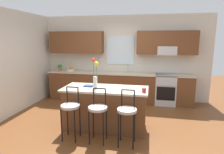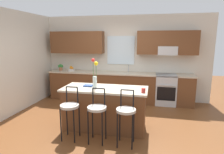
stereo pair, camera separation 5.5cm
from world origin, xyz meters
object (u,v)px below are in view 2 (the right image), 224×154
object	(u,v)px
bar_stool_middle	(97,110)
mug_ceramic	(143,90)
bar_stool_far	(126,113)
cookbook	(88,86)
potted_plant_small	(61,67)
bar_stool_near	(70,108)
fruit_bowl_oranges	(71,69)
oven_range	(166,89)
flower_vase	(95,76)
kitchen_island	(105,108)

from	to	relation	value
bar_stool_middle	mug_ceramic	distance (m)	0.98
bar_stool_far	cookbook	bearing A→B (deg)	144.72
potted_plant_small	cookbook	bearing A→B (deg)	-49.58
bar_stool_near	fruit_bowl_oranges	world-z (taller)	fruit_bowl_oranges
oven_range	bar_stool_middle	bearing A→B (deg)	-118.87
flower_vase	potted_plant_small	distance (m)	2.75
flower_vase	bar_stool_near	bearing A→B (deg)	-123.38
bar_stool_far	potted_plant_small	distance (m)	3.67
kitchen_island	potted_plant_small	xyz separation A→B (m)	(-2.02, 1.98, 0.58)
bar_stool_middle	flower_vase	distance (m)	0.80
flower_vase	mug_ceramic	xyz separation A→B (m)	(1.03, -0.13, -0.23)
mug_ceramic	cookbook	bearing A→B (deg)	168.10
bar_stool_near	flower_vase	distance (m)	0.85
kitchen_island	cookbook	distance (m)	0.62
kitchen_island	cookbook	size ratio (longest dim) A/B	9.15
bar_stool_far	mug_ceramic	xyz separation A→B (m)	(0.28, 0.41, 0.33)
oven_range	cookbook	xyz separation A→B (m)	(-1.80, -1.89, 0.48)
bar_stool_near	kitchen_island	bearing A→B (deg)	47.46
oven_range	bar_stool_near	distance (m)	3.23
mug_ceramic	potted_plant_small	size ratio (longest dim) A/B	0.41
oven_range	bar_stool_near	bearing A→B (deg)	-127.47
mug_ceramic	potted_plant_small	distance (m)	3.59
bar_stool_near	potted_plant_small	distance (m)	3.00
kitchen_island	cookbook	world-z (taller)	cookbook
flower_vase	potted_plant_small	size ratio (longest dim) A/B	2.95
bar_stool_near	mug_ceramic	xyz separation A→B (m)	(1.38, 0.41, 0.33)
potted_plant_small	kitchen_island	bearing A→B (deg)	-44.41
bar_stool_near	fruit_bowl_oranges	size ratio (longest dim) A/B	4.34
flower_vase	mug_ceramic	distance (m)	1.06
kitchen_island	bar_stool_middle	world-z (taller)	bar_stool_middle
bar_stool_near	fruit_bowl_oranges	xyz separation A→B (m)	(-1.10, 2.58, 0.33)
oven_range	kitchen_island	bearing A→B (deg)	-125.76
bar_stool_middle	cookbook	size ratio (longest dim) A/B	5.21
bar_stool_near	mug_ceramic	distance (m)	1.48
fruit_bowl_oranges	potted_plant_small	size ratio (longest dim) A/B	1.10
flower_vase	cookbook	size ratio (longest dim) A/B	3.21
bar_stool_near	flower_vase	bearing A→B (deg)	56.62
kitchen_island	fruit_bowl_oranges	distance (m)	2.63
flower_vase	potted_plant_small	world-z (taller)	flower_vase
bar_stool_near	bar_stool_middle	bearing A→B (deg)	0.00
fruit_bowl_oranges	potted_plant_small	bearing A→B (deg)	-179.55
mug_ceramic	cookbook	distance (m)	1.25
potted_plant_small	fruit_bowl_oranges	bearing A→B (deg)	0.45
bar_stool_near	flower_vase	world-z (taller)	flower_vase
kitchen_island	potted_plant_small	bearing A→B (deg)	135.59
oven_range	kitchen_island	xyz separation A→B (m)	(-1.41, -1.96, 0.00)
kitchen_island	oven_range	bearing A→B (deg)	54.24
mug_ceramic	fruit_bowl_oranges	size ratio (longest dim) A/B	0.37
cookbook	bar_stool_middle	bearing A→B (deg)	-59.49
flower_vase	fruit_bowl_oranges	world-z (taller)	flower_vase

